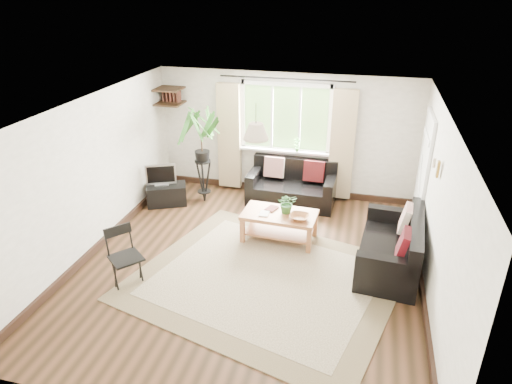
% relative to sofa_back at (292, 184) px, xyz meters
% --- Properties ---
extents(floor, '(5.50, 5.50, 0.00)m').
position_rel_sofa_back_xyz_m(floor, '(-0.23, -2.28, -0.39)').
color(floor, black).
rests_on(floor, ground).
extents(ceiling, '(5.50, 5.50, 0.00)m').
position_rel_sofa_back_xyz_m(ceiling, '(-0.23, -2.28, 2.01)').
color(ceiling, white).
rests_on(ceiling, floor).
extents(wall_back, '(5.00, 0.02, 2.40)m').
position_rel_sofa_back_xyz_m(wall_back, '(-0.23, 0.47, 0.81)').
color(wall_back, beige).
rests_on(wall_back, floor).
extents(wall_front, '(5.00, 0.02, 2.40)m').
position_rel_sofa_back_xyz_m(wall_front, '(-0.23, -5.03, 0.81)').
color(wall_front, beige).
rests_on(wall_front, floor).
extents(wall_left, '(0.02, 5.50, 2.40)m').
position_rel_sofa_back_xyz_m(wall_left, '(-2.73, -2.28, 0.81)').
color(wall_left, beige).
rests_on(wall_left, floor).
extents(wall_right, '(0.02, 5.50, 2.40)m').
position_rel_sofa_back_xyz_m(wall_right, '(2.27, -2.28, 0.81)').
color(wall_right, beige).
rests_on(wall_right, floor).
extents(rug, '(4.21, 3.86, 0.02)m').
position_rel_sofa_back_xyz_m(rug, '(0.08, -2.58, -0.38)').
color(rug, beige).
rests_on(rug, floor).
extents(window, '(2.50, 0.16, 2.16)m').
position_rel_sofa_back_xyz_m(window, '(-0.23, 0.43, 1.16)').
color(window, white).
rests_on(window, wall_back).
extents(door, '(0.06, 0.96, 2.06)m').
position_rel_sofa_back_xyz_m(door, '(2.24, -0.58, 0.61)').
color(door, silver).
rests_on(door, wall_right).
extents(corner_shelf, '(0.50, 0.50, 0.34)m').
position_rel_sofa_back_xyz_m(corner_shelf, '(-2.48, 0.22, 1.50)').
color(corner_shelf, black).
rests_on(corner_shelf, wall_back).
extents(pendant_lamp, '(0.36, 0.36, 0.54)m').
position_rel_sofa_back_xyz_m(pendant_lamp, '(-0.23, -1.88, 1.66)').
color(pendant_lamp, beige).
rests_on(pendant_lamp, ceiling).
extents(wall_sconce, '(0.12, 0.12, 0.28)m').
position_rel_sofa_back_xyz_m(wall_sconce, '(2.20, -1.98, 1.35)').
color(wall_sconce, beige).
rests_on(wall_sconce, wall_right).
extents(sofa_back, '(1.66, 0.87, 0.77)m').
position_rel_sofa_back_xyz_m(sofa_back, '(0.00, 0.00, 0.00)').
color(sofa_back, black).
rests_on(sofa_back, floor).
extents(sofa_right, '(1.74, 0.97, 0.79)m').
position_rel_sofa_back_xyz_m(sofa_right, '(1.79, -1.79, 0.01)').
color(sofa_right, black).
rests_on(sofa_right, floor).
extents(coffee_table, '(1.23, 0.71, 0.49)m').
position_rel_sofa_back_xyz_m(coffee_table, '(0.05, -1.41, -0.14)').
color(coffee_table, brown).
rests_on(coffee_table, floor).
extents(table_plant, '(0.37, 0.34, 0.34)m').
position_rel_sofa_back_xyz_m(table_plant, '(0.16, -1.36, 0.27)').
color(table_plant, '#2B5E25').
rests_on(table_plant, coffee_table).
extents(bowl, '(0.33, 0.33, 0.08)m').
position_rel_sofa_back_xyz_m(bowl, '(0.39, -1.54, 0.14)').
color(bowl, '#955C33').
rests_on(bowl, coffee_table).
extents(book_a, '(0.15, 0.21, 0.02)m').
position_rel_sofa_back_xyz_m(book_a, '(-0.26, -1.50, 0.11)').
color(book_a, white).
rests_on(book_a, coffee_table).
extents(book_b, '(0.23, 0.26, 0.02)m').
position_rel_sofa_back_xyz_m(book_b, '(-0.19, -1.27, 0.11)').
color(book_b, '#5A2924').
rests_on(book_b, coffee_table).
extents(tv_stand, '(0.84, 0.68, 0.39)m').
position_rel_sofa_back_xyz_m(tv_stand, '(-2.31, -0.63, -0.19)').
color(tv_stand, black).
rests_on(tv_stand, floor).
extents(tv, '(0.59, 0.40, 0.43)m').
position_rel_sofa_back_xyz_m(tv, '(-2.39, -0.63, 0.22)').
color(tv, '#A5A5AA').
rests_on(tv, tv_stand).
extents(palm_stand, '(0.90, 0.90, 1.82)m').
position_rel_sofa_back_xyz_m(palm_stand, '(-1.66, -0.33, 0.52)').
color(palm_stand, black).
rests_on(palm_stand, floor).
extents(folding_chair, '(0.63, 0.63, 0.86)m').
position_rel_sofa_back_xyz_m(folding_chair, '(-1.77, -3.15, 0.04)').
color(folding_chair, black).
rests_on(folding_chair, floor).
extents(sill_plant, '(0.14, 0.10, 0.27)m').
position_rel_sofa_back_xyz_m(sill_plant, '(0.02, 0.35, 0.68)').
color(sill_plant, '#2D6023').
rests_on(sill_plant, window).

